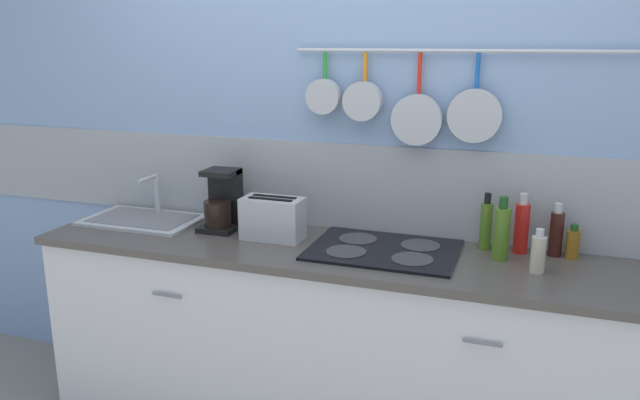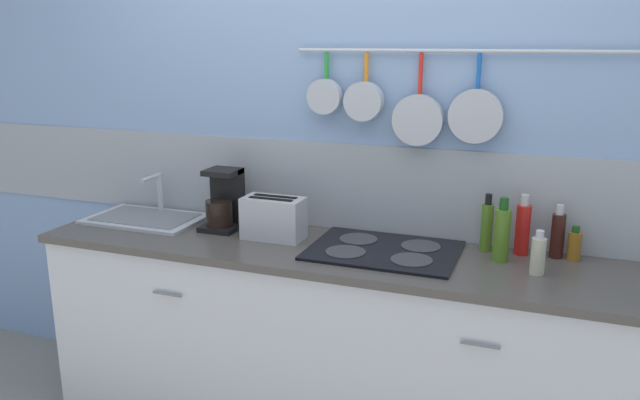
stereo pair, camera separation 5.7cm
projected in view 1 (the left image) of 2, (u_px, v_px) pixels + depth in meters
The scene contains 13 objects.
wall_back at pixel (356, 149), 2.83m from camera, with size 7.20×0.14×2.60m.
cabinet_base at pixel (333, 349), 2.75m from camera, with size 2.60×0.55×0.86m.
countertop at pixel (333, 253), 2.63m from camera, with size 2.64×0.57×0.03m.
sink_basin at pixel (143, 218), 3.03m from camera, with size 0.55×0.35×0.21m.
coffee_maker at pixel (222, 204), 2.89m from camera, with size 0.17×0.19×0.28m.
toaster at pixel (273, 218), 2.75m from camera, with size 0.29×0.14×0.19m.
cooktop at pixel (384, 250), 2.60m from camera, with size 0.61×0.45×0.01m.
bottle_olive_oil at pixel (486, 225), 2.60m from camera, with size 0.05×0.05×0.24m.
bottle_dish_soap at pixel (501, 232), 2.48m from camera, with size 0.06×0.06×0.26m.
bottle_vinegar at pixel (522, 227), 2.56m from camera, with size 0.06×0.06×0.25m.
bottle_cooking_wine at pixel (538, 254), 2.35m from camera, with size 0.05×0.05×0.17m.
bottle_sesame_oil at pixel (556, 233), 2.53m from camera, with size 0.05×0.05×0.22m.
bottle_hot_sauce at pixel (573, 243), 2.51m from camera, with size 0.05×0.05×0.14m.
Camera 1 is at (0.77, -2.37, 1.76)m, focal length 35.00 mm.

